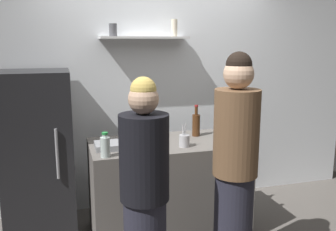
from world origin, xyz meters
TOP-DOWN VIEW (x-y plane):
  - back_wall_assembly at (-0.00, 1.25)m, footprint 4.80×0.32m
  - refrigerator at (-1.27, 0.85)m, footprint 0.64×0.65m
  - counter at (-0.11, 0.48)m, footprint 1.43×0.74m
  - baking_pan at (-0.61, 0.42)m, footprint 0.34×0.24m
  - utensil_holder at (-0.01, 0.29)m, footprint 0.09×0.09m
  - wine_bottle_amber_glass at (0.22, 0.62)m, footprint 0.08×0.08m
  - wine_bottle_dark_glass at (-0.51, 0.19)m, footprint 0.07×0.07m
  - wine_bottle_green_glass at (0.48, 0.61)m, footprint 0.07×0.07m
  - wine_bottle_pale_glass at (0.41, 0.33)m, footprint 0.08×0.08m
  - water_bottle_plastic at (-0.72, 0.18)m, footprint 0.08×0.08m
  - person_blonde at (-0.52, -0.37)m, footprint 0.34×0.34m
  - person_brown_jacket at (0.20, -0.28)m, footprint 0.34×0.34m

SIDE VIEW (x-z plane):
  - counter at x=-0.11m, z-range 0.00..0.90m
  - refrigerator at x=-1.27m, z-range 0.00..1.55m
  - person_blonde at x=-0.52m, z-range -0.01..1.58m
  - person_brown_jacket at x=0.20m, z-range 0.00..1.74m
  - baking_pan at x=-0.61m, z-range 0.90..0.95m
  - utensil_holder at x=-0.01m, z-range 0.85..1.06m
  - water_bottle_plastic at x=-0.72m, z-range 0.89..1.09m
  - wine_bottle_green_glass at x=0.48m, z-range 0.86..1.15m
  - wine_bottle_amber_glass at x=0.22m, z-range 0.86..1.17m
  - wine_bottle_dark_glass at x=-0.51m, z-range 0.86..1.17m
  - wine_bottle_pale_glass at x=0.41m, z-range 0.86..1.18m
  - back_wall_assembly at x=0.00m, z-range 0.00..2.60m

